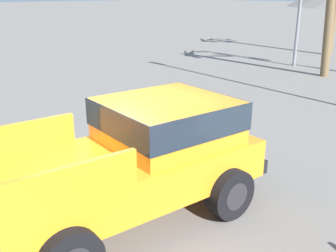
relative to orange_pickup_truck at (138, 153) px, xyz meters
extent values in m
plane|color=slate|center=(-0.52, -0.18, -1.05)|extent=(320.00, 320.00, 0.00)
cube|color=orange|center=(-0.03, -0.30, -0.24)|extent=(2.48, 4.67, 0.65)
cube|color=orange|center=(0.06, 0.59, 0.44)|extent=(2.06, 2.15, 0.72)
cube|color=#1E2833|center=(0.06, 0.59, 0.57)|extent=(2.10, 2.20, 0.46)
cube|color=orange|center=(-1.13, -1.45, 0.32)|extent=(0.26, 1.79, 0.48)
cube|color=orange|center=(0.81, -1.65, 0.32)|extent=(0.26, 1.79, 0.48)
cube|color=black|center=(0.20, 1.98, -0.45)|extent=(2.00, 0.36, 0.24)
cylinder|color=black|center=(-0.93, 1.19, -0.63)|extent=(0.39, 0.88, 0.85)
cylinder|color=#232326|center=(-0.93, 1.19, -0.63)|extent=(0.37, 0.50, 0.47)
cylinder|color=black|center=(1.15, 0.97, -0.63)|extent=(0.39, 0.88, 0.85)
cylinder|color=#232326|center=(1.15, 0.97, -0.63)|extent=(0.37, 0.50, 0.47)
cylinder|color=black|center=(-1.21, -1.58, -0.63)|extent=(0.39, 0.88, 0.85)
cylinder|color=#232326|center=(-1.21, -1.58, -0.63)|extent=(0.37, 0.50, 0.47)
cylinder|color=slate|center=(-5.57, 14.59, 1.51)|extent=(0.16, 0.16, 5.12)
cylinder|color=brown|center=(-3.28, 12.96, 2.16)|extent=(0.36, 0.88, 6.44)
camera|label=1|loc=(4.64, -3.65, 2.47)|focal=42.00mm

